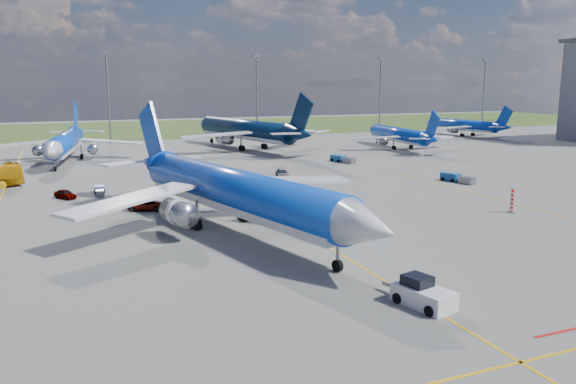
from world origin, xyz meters
name	(u,v)px	position (x,y,z in m)	size (l,w,h in m)	color
ground	(346,258)	(0.00, 0.00, 0.00)	(400.00, 400.00, 0.00)	#585855
grass_strip	(132,129)	(0.00, 150.00, 0.00)	(400.00, 80.00, 0.01)	#2D4719
taxiway_lines	(248,198)	(0.17, 27.70, 0.01)	(60.25, 160.00, 0.02)	gold
floodlight_masts	(186,92)	(10.00, 110.00, 12.56)	(202.20, 0.50, 22.70)	slate
warning_post	(512,200)	(26.00, 8.00, 1.50)	(0.50, 0.50, 3.00)	red
bg_jet_nnw	(67,161)	(-21.27, 74.99, 0.00)	(30.66, 40.23, 10.54)	blue
bg_jet_n	(246,149)	(17.36, 81.89, 0.00)	(36.95, 48.50, 12.70)	#071C3C
bg_jet_ne	(398,148)	(50.44, 69.44, 0.00)	(26.67, 35.00, 9.17)	blue
bg_jet_ene	(461,136)	(85.15, 89.66, 0.00)	(25.77, 33.82, 8.86)	blue
main_airliner	(236,231)	(-6.28, 12.09, 0.00)	(35.58, 46.70, 12.23)	blue
pushback_tug	(422,294)	(-0.22, -11.31, 0.80)	(3.14, 5.95, 1.98)	silver
service_car_a	(65,194)	(-22.09, 36.43, 0.61)	(1.44, 3.57, 1.22)	#999999
service_car_b	(148,205)	(-13.14, 25.33, 0.64)	(2.11, 4.58, 1.27)	#999999
service_car_c	(282,173)	(10.39, 41.21, 0.66)	(1.85, 4.54, 1.32)	#999999
baggage_tug_w	(456,178)	(33.50, 27.32, 0.58)	(2.85, 5.74, 1.24)	#174F8D
baggage_tug_c	(100,190)	(-17.68, 38.21, 0.44)	(1.32, 4.24, 0.94)	navy
baggage_tug_e	(342,159)	(27.53, 53.49, 0.58)	(3.10, 5.70, 1.24)	#1A5B9D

